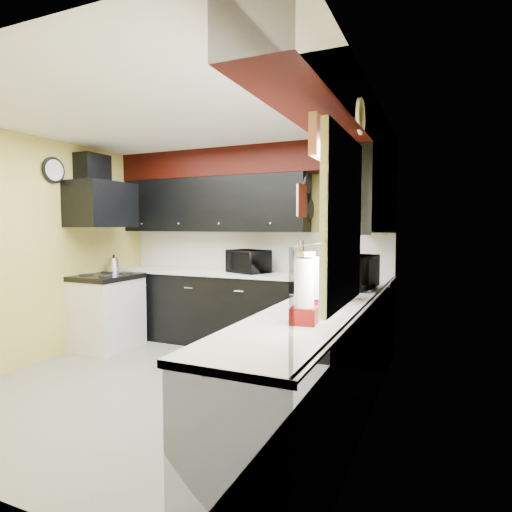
{
  "coord_description": "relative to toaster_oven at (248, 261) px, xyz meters",
  "views": [
    {
      "loc": [
        2.31,
        -3.3,
        1.52
      ],
      "look_at": [
        0.48,
        0.85,
        1.2
      ],
      "focal_mm": 30.0,
      "sensor_mm": 36.0,
      "label": 1
    }
  ],
  "objects": [
    {
      "name": "upper_back",
      "position": [
        -0.57,
        0.12,
        0.72
      ],
      "size": [
        2.6,
        0.35,
        0.7
      ],
      "primitive_type": "cube",
      "color": "black",
      "rests_on": "wall_back"
    },
    {
      "name": "wall_right",
      "position": [
        1.73,
        -1.51,
        0.17
      ],
      "size": [
        0.06,
        3.6,
        2.5
      ],
      "primitive_type": "cube",
      "color": "#E0C666",
      "rests_on": "ground"
    },
    {
      "name": "cab_back",
      "position": [
        -0.07,
        -0.01,
        -0.63
      ],
      "size": [
        3.6,
        0.6,
        0.9
      ],
      "primitive_type": "cube",
      "color": "black",
      "rests_on": "ground"
    },
    {
      "name": "knife_block",
      "position": [
        1.03,
        0.07,
        -0.03
      ],
      "size": [
        0.14,
        0.17,
        0.23
      ],
      "primitive_type": "cube",
      "rotation": [
        0.0,
        0.0,
        -0.3
      ],
      "color": "black",
      "rests_on": "counter_back"
    },
    {
      "name": "dispenser_a",
      "position": [
        1.47,
        -2.17,
        0.03
      ],
      "size": [
        0.17,
        0.17,
        0.35
      ],
      "primitive_type": null,
      "rotation": [
        0.0,
        0.0,
        -0.38
      ],
      "color": "#670D06",
      "rests_on": "counter_right"
    },
    {
      "name": "pan_top",
      "position": [
        0.75,
        0.04,
        0.92
      ],
      "size": [
        0.03,
        0.22,
        0.4
      ],
      "primitive_type": null,
      "color": "black",
      "rests_on": "upper_back"
    },
    {
      "name": "clock",
      "position": [
        -1.84,
        -1.26,
        1.07
      ],
      "size": [
        0.03,
        0.3,
        0.3
      ],
      "primitive_type": null,
      "color": "black",
      "rests_on": "wall_left"
    },
    {
      "name": "splash_back",
      "position": [
        -0.07,
        0.28,
        0.11
      ],
      "size": [
        3.6,
        0.02,
        0.5
      ],
      "primitive_type": "cube",
      "color": "white",
      "rests_on": "counter_back"
    },
    {
      "name": "microwave",
      "position": [
        1.46,
        -0.82,
        0.01
      ],
      "size": [
        0.43,
        0.59,
        0.31
      ],
      "primitive_type": "imported",
      "rotation": [
        0.0,
        0.0,
        1.46
      ],
      "color": "black",
      "rests_on": "counter_right"
    },
    {
      "name": "cab_right",
      "position": [
        1.43,
        -1.81,
        -0.63
      ],
      "size": [
        0.6,
        3.0,
        0.9
      ],
      "primitive_type": "cube",
      "color": "black",
      "rests_on": "ground"
    },
    {
      "name": "valance",
      "position": [
        1.66,
        -2.41,
        0.87
      ],
      "size": [
        0.04,
        0.88,
        0.2
      ],
      "primitive_type": "cube",
      "color": "red",
      "rests_on": "wall_right"
    },
    {
      "name": "upper_right",
      "position": [
        1.55,
        -0.61,
        0.72
      ],
      "size": [
        0.35,
        1.8,
        0.7
      ],
      "primitive_type": "cube",
      "color": "black",
      "rests_on": "wall_right"
    },
    {
      "name": "pan_low",
      "position": [
        0.75,
        0.17,
        0.64
      ],
      "size": [
        0.03,
        0.24,
        0.42
      ],
      "primitive_type": null,
      "color": "black",
      "rests_on": "upper_back"
    },
    {
      "name": "deco_plate",
      "position": [
        1.7,
        -1.86,
        1.17
      ],
      "size": [
        0.03,
        0.24,
        0.24
      ],
      "primitive_type": null,
      "color": "white",
      "rests_on": "wall_right"
    },
    {
      "name": "cooktop",
      "position": [
        -1.57,
        -0.76,
        -0.19
      ],
      "size": [
        0.62,
        0.77,
        0.06
      ],
      "primitive_type": "cube",
      "color": "black",
      "rests_on": "stove"
    },
    {
      "name": "wall_left",
      "position": [
        -1.87,
        -1.51,
        0.17
      ],
      "size": [
        0.06,
        3.6,
        2.5
      ],
      "primitive_type": "cube",
      "color": "#E0C666",
      "rests_on": "ground"
    },
    {
      "name": "cut_board",
      "position": [
        0.76,
        -0.21,
        0.72
      ],
      "size": [
        0.03,
        0.26,
        0.35
      ],
      "primitive_type": "cube",
      "color": "white",
      "rests_on": "upper_back"
    },
    {
      "name": "splash_right",
      "position": [
        1.72,
        -1.51,
        0.11
      ],
      "size": [
        0.02,
        3.6,
        0.5
      ],
      "primitive_type": "cube",
      "color": "white",
      "rests_on": "counter_right"
    },
    {
      "name": "ground",
      "position": [
        -0.07,
        -1.51,
        -1.08
      ],
      "size": [
        3.6,
        3.6,
        0.0
      ],
      "primitive_type": "plane",
      "color": "gray",
      "rests_on": "ground"
    },
    {
      "name": "dispenser_b",
      "position": [
        1.49,
        -2.41,
        0.06
      ],
      "size": [
        0.17,
        0.17,
        0.41
      ],
      "primitive_type": null,
      "rotation": [
        0.0,
        0.0,
        0.11
      ],
      "color": "#6D070B",
      "rests_on": "counter_right"
    },
    {
      "name": "window",
      "position": [
        1.71,
        -2.41,
        0.47
      ],
      "size": [
        0.03,
        0.86,
        0.96
      ],
      "primitive_type": null,
      "color": "white",
      "rests_on": "wall_right"
    },
    {
      "name": "utensil_crock",
      "position": [
        0.68,
        -0.0,
        -0.05
      ],
      "size": [
        0.2,
        0.2,
        0.18
      ],
      "primitive_type": "cylinder",
      "rotation": [
        0.0,
        0.0,
        0.21
      ],
      "color": "white",
      "rests_on": "counter_back"
    },
    {
      "name": "soffit_back",
      "position": [
        -0.07,
        0.11,
        1.24
      ],
      "size": [
        3.6,
        0.36,
        0.35
      ],
      "primitive_type": "cube",
      "color": "black",
      "rests_on": "wall_back"
    },
    {
      "name": "ceiling",
      "position": [
        -0.07,
        -1.51,
        1.42
      ],
      "size": [
        3.6,
        3.6,
        0.06
      ],
      "primitive_type": "cube",
      "color": "white",
      "rests_on": "wall_back"
    },
    {
      "name": "counter_back",
      "position": [
        -0.07,
        -0.01,
        -0.16
      ],
      "size": [
        3.62,
        0.64,
        0.04
      ],
      "primitive_type": "cube",
      "color": "white",
      "rests_on": "cab_back"
    },
    {
      "name": "wall_back",
      "position": [
        -0.07,
        0.29,
        0.17
      ],
      "size": [
        3.6,
        0.06,
        2.5
      ],
      "primitive_type": "cube",
      "color": "#E0C666",
      "rests_on": "ground"
    },
    {
      "name": "stove",
      "position": [
        -1.57,
        -0.76,
        -0.65
      ],
      "size": [
        0.6,
        0.75,
        0.86
      ],
      "primitive_type": "cube",
      "color": "white",
      "rests_on": "ground"
    },
    {
      "name": "soffit_right",
      "position": [
        1.55,
        -1.69,
        1.24
      ],
      "size": [
        0.36,
        3.24,
        0.35
      ],
      "primitive_type": "cube",
      "color": "black",
      "rests_on": "wall_right"
    },
    {
      "name": "counter_right",
      "position": [
        1.43,
        -1.81,
        -0.16
      ],
      "size": [
        0.64,
        3.02,
        0.04
      ],
      "primitive_type": "cube",
      "color": "white",
      "rests_on": "cab_right"
    },
    {
      "name": "toaster_oven",
      "position": [
        0.0,
        0.0,
        0.0
      ],
      "size": [
        0.61,
        0.57,
        0.28
      ],
      "primitive_type": "imported",
      "rotation": [
        0.0,
        0.0,
        -0.42
      ],
      "color": "black",
      "rests_on": "counter_back"
    },
    {
      "name": "baskets",
      "position": [
        1.45,
        -1.46,
        0.1
      ],
      "size": [
        0.27,
        0.27,
        0.5
      ],
      "primitive_type": null,
      "color": "brown",
      "rests_on": "upper_right"
    },
    {
      "name": "kettle",
      "position": [
        -1.71,
        -0.48,
        -0.07
      ],
      "size": [
        0.22,
        0.22,
        0.18
      ],
      "primitive_type": null,
      "rotation": [
        0.0,
        0.0,
        -0.09
      ],
      "color": "#AEAFB4",
      "rests_on": "cooktop"
    },
    {
      "name": "hood",
      "position": [
        -1.62,
        -0.76,
        0.7
      ],
      "size": [
        0.5,
        0.78,
        0.55
      ],
      "primitive_type": "cube",
      "color": "black",
      "rests_on": "wall_left"
    },
    {
      "name": "pan_mid",
      "position": [
        0.75,
        -0.09,
        0.67
      ],
      "size": [
        0.03,
        0.28,
        0.46
      ],
      "primitive_type": null,
      "color": "black",
      "rests_on": "upper_back"
    },
    {
      "name": "hood_duct",
      "position": [
        -1.75,
        -0.76,
        1.12
      ],
      "size": [
        0.24,
        0.4,
        0.4
      ],
      "primitive_type": "cube",
      "color": "black",
      "rests_on": "wall_left"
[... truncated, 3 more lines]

